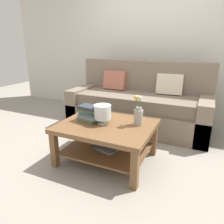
# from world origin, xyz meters

# --- Properties ---
(ground_plane) EXTENTS (10.00, 10.00, 0.00)m
(ground_plane) POSITION_xyz_m (0.00, 0.00, 0.00)
(ground_plane) COLOR gray
(back_wall) EXTENTS (6.40, 0.12, 2.70)m
(back_wall) POSITION_xyz_m (0.00, 1.65, 1.35)
(back_wall) COLOR beige
(back_wall) RESTS_ON ground
(couch) EXTENTS (2.23, 0.90, 1.06)m
(couch) POSITION_xyz_m (0.01, 0.80, 0.36)
(couch) COLOR #7A6B5B
(couch) RESTS_ON ground
(coffee_table) EXTENTS (1.06, 0.84, 0.46)m
(coffee_table) POSITION_xyz_m (0.02, -0.42, 0.33)
(coffee_table) COLOR brown
(coffee_table) RESTS_ON ground
(book_stack_main) EXTENTS (0.30, 0.25, 0.19)m
(book_stack_main) POSITION_xyz_m (-0.21, -0.39, 0.55)
(book_stack_main) COLOR #51704C
(book_stack_main) RESTS_ON coffee_table
(glass_hurricane_vase) EXTENTS (0.20, 0.20, 0.22)m
(glass_hurricane_vase) POSITION_xyz_m (-0.03, -0.42, 0.59)
(glass_hurricane_vase) COLOR silver
(glass_hurricane_vase) RESTS_ON coffee_table
(flower_pitcher) EXTENTS (0.11, 0.10, 0.35)m
(flower_pitcher) POSITION_xyz_m (0.35, -0.29, 0.59)
(flower_pitcher) COLOR #9E998E
(flower_pitcher) RESTS_ON coffee_table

